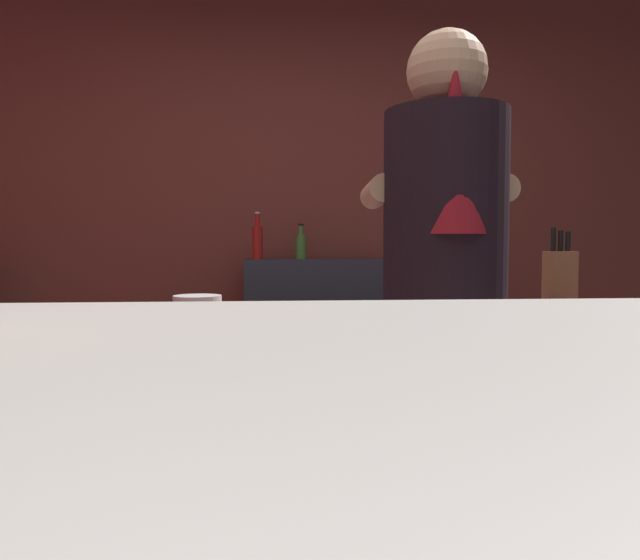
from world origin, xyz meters
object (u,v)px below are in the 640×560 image
Objects in this scene: knife_block at (560,277)px; bottle_soy at (258,241)px; bartender at (445,296)px; bottle_olive_oil at (301,245)px; mixing_bowl at (197,302)px; chefs_knife at (489,307)px.

bottle_soy reaches higher than knife_block.
knife_block is at bearing -46.04° from bartender.
bottle_soy is 1.30× the size of bottle_olive_oil.
mixing_bowl is at bearing 60.41° from bartender.
bottle_olive_oil reaches higher than mixing_bowl.
knife_block is 1.19× the size of chefs_knife.
bartender is 1.74m from bottle_soy.
bottle_soy is at bearing 134.25° from knife_block.
knife_block is 0.32m from chefs_knife.
knife_block is at bearing -0.23° from mixing_bowl.
bottle_soy reaches higher than mixing_bowl.
mixing_bowl is (-0.74, 0.49, -0.06)m from bartender.
bartender is 0.50m from chefs_knife.
knife_block is 1.32m from mixing_bowl.
bottle_soy is at bearing -158.22° from bottle_olive_oil.
bottle_soy is (-0.83, 1.24, 0.24)m from chefs_knife.
knife_block reaches higher than mixing_bowl.
bottle_soy is at bearing 80.81° from mixing_bowl.
chefs_knife is at bearing -30.78° from bartender.
bottle_olive_oil is at bearing 71.13° from mixing_bowl.
mixing_bowl is 0.86× the size of bottle_olive_oil.
chefs_knife is 0.94× the size of bottle_soy.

